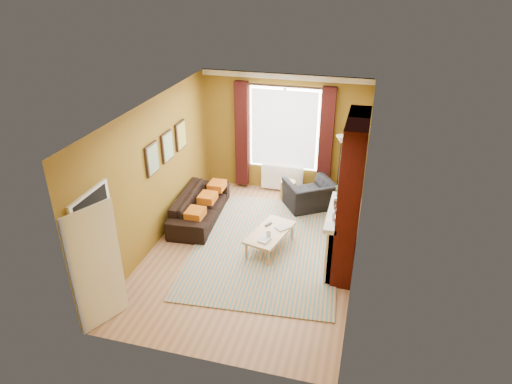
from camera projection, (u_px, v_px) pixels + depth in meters
ground at (253, 251)px, 8.75m from camera, size 5.50×5.50×0.00m
room_walls at (290, 184)px, 8.22m from camera, size 3.82×5.54×2.83m
striped_rug at (266, 245)px, 8.90m from camera, size 3.07×4.05×0.02m
sofa at (200, 206)px, 9.72m from camera, size 0.95×2.11×0.60m
armchair at (309, 195)px, 10.13m from camera, size 1.32×1.29×0.65m
coffee_table at (270, 233)px, 8.68m from camera, size 0.83×1.25×0.38m
wicker_stool at (288, 190)px, 10.59m from camera, size 0.40×0.40×0.44m
floor_lamp at (340, 151)px, 9.86m from camera, size 0.32×0.32×1.65m
book_a at (260, 238)px, 8.42m from camera, size 0.24×0.28×0.02m
book_b at (279, 225)px, 8.85m from camera, size 0.33×0.34×0.02m
mug at (269, 235)px, 8.46m from camera, size 0.12×0.12×0.10m
tv_remote at (268, 224)px, 8.87m from camera, size 0.12×0.18×0.02m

